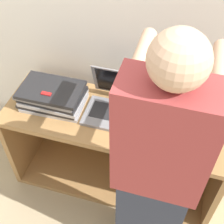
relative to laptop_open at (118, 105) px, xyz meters
name	(u,v)px	position (x,y,z in m)	size (l,w,h in m)	color
ground_plane	(105,205)	(0.00, -0.30, -0.74)	(12.00, 12.00, 0.00)	tan
wall_back	(133,11)	(0.00, 0.30, 0.46)	(8.00, 0.05, 2.40)	silver
cart	(118,143)	(0.00, 0.01, -0.39)	(1.40, 0.50, 0.68)	#A87A47
laptop_open	(118,105)	(0.00, 0.00, 0.00)	(0.38, 0.32, 0.26)	gray
laptop_stack_left	(52,96)	(-0.41, -0.05, 0.02)	(0.40, 0.27, 0.14)	#B7B7BC
laptop_stack_right	(183,126)	(0.41, -0.05, -0.01)	(0.40, 0.27, 0.09)	#B7B7BC
person	(156,176)	(0.32, -0.47, 0.06)	(0.40, 0.53, 1.60)	#2D3342
inventory_tag	(46,94)	(-0.41, -0.11, 0.09)	(0.06, 0.02, 0.01)	red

